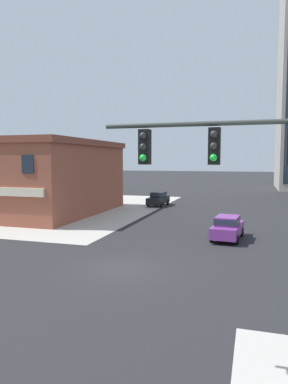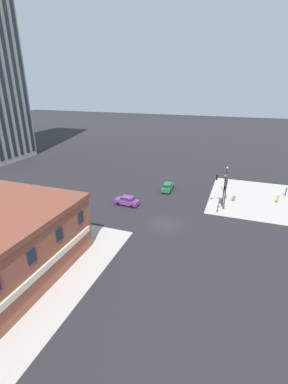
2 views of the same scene
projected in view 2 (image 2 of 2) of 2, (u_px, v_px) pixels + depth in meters
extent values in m
plane|color=#262628|center=(166.00, 225.00, 42.29)|extent=(320.00, 320.00, 0.00)
cube|color=#B7B2A8|center=(261.00, 199.00, 51.71)|extent=(20.00, 19.00, 0.02)
cylinder|color=#383D38|center=(224.00, 207.00, 47.57)|extent=(0.32, 0.32, 0.50)
cylinder|color=#383D38|center=(226.00, 190.00, 46.37)|extent=(0.20, 0.20, 6.97)
cylinder|color=#383D38|center=(226.00, 180.00, 42.45)|extent=(6.40, 0.12, 0.12)
cylinder|color=#383D38|center=(222.00, 175.00, 45.64)|extent=(0.11, 1.80, 0.11)
cube|color=black|center=(227.00, 180.00, 43.89)|extent=(0.28, 0.28, 0.90)
sphere|color=#282828|center=(228.00, 179.00, 43.74)|extent=(0.18, 0.18, 0.18)
sphere|color=#282828|center=(228.00, 180.00, 43.84)|extent=(0.18, 0.18, 0.18)
sphere|color=green|center=(227.00, 182.00, 43.95)|extent=(0.18, 0.18, 0.18)
cube|color=black|center=(226.00, 184.00, 42.34)|extent=(0.28, 0.28, 0.90)
sphere|color=#282828|center=(227.00, 182.00, 42.19)|extent=(0.18, 0.18, 0.18)
sphere|color=#282828|center=(227.00, 184.00, 42.29)|extent=(0.18, 0.18, 0.18)
sphere|color=green|center=(227.00, 185.00, 42.40)|extent=(0.18, 0.18, 0.18)
cube|color=black|center=(225.00, 187.00, 40.79)|extent=(0.28, 0.28, 0.90)
sphere|color=#282828|center=(226.00, 186.00, 40.64)|extent=(0.18, 0.18, 0.18)
sphere|color=#282828|center=(226.00, 187.00, 40.74)|extent=(0.18, 0.18, 0.18)
sphere|color=green|center=(226.00, 189.00, 40.84)|extent=(0.18, 0.18, 0.18)
cube|color=black|center=(227.00, 183.00, 45.66)|extent=(0.28, 0.28, 0.90)
sphere|color=#282828|center=(227.00, 182.00, 45.42)|extent=(0.18, 0.18, 0.18)
sphere|color=#282828|center=(227.00, 183.00, 45.52)|extent=(0.18, 0.18, 0.18)
sphere|color=green|center=(226.00, 185.00, 45.63)|extent=(0.18, 0.18, 0.18)
cube|color=black|center=(217.00, 177.00, 46.09)|extent=(0.28, 0.28, 0.90)
sphere|color=#282828|center=(218.00, 176.00, 45.94)|extent=(0.18, 0.18, 0.18)
sphere|color=#282828|center=(218.00, 177.00, 46.04)|extent=(0.18, 0.18, 0.18)
sphere|color=green|center=(218.00, 179.00, 46.15)|extent=(0.18, 0.18, 0.18)
sphere|color=gray|center=(223.00, 203.00, 49.28)|extent=(0.71, 0.71, 0.71)
sphere|color=gray|center=(222.00, 200.00, 50.52)|extent=(0.71, 0.71, 0.71)
sphere|color=gray|center=(225.00, 196.00, 52.02)|extent=(0.71, 0.71, 0.71)
cube|color=brown|center=(234.00, 198.00, 51.21)|extent=(1.85, 0.71, 0.10)
cube|color=#665B51|center=(233.00, 200.00, 50.72)|extent=(0.29, 0.44, 0.39)
cube|color=#665B51|center=(234.00, 198.00, 51.88)|extent=(0.29, 0.44, 0.39)
cylinder|color=gray|center=(278.00, 201.00, 49.88)|extent=(0.13, 0.13, 0.77)
cylinder|color=gray|center=(277.00, 201.00, 49.91)|extent=(0.13, 0.13, 0.77)
cube|color=gold|center=(278.00, 198.00, 49.65)|extent=(0.24, 0.36, 0.55)
cylinder|color=gold|center=(279.00, 198.00, 49.60)|extent=(0.09, 0.09, 0.52)
cylinder|color=gold|center=(277.00, 197.00, 49.69)|extent=(0.09, 0.09, 0.52)
sphere|color=#997051|center=(278.00, 196.00, 49.50)|extent=(0.21, 0.21, 0.21)
cylinder|color=#232847|center=(286.00, 194.00, 52.93)|extent=(0.13, 0.13, 0.88)
cylinder|color=#232847|center=(285.00, 194.00, 53.09)|extent=(0.13, 0.13, 0.88)
cube|color=purple|center=(286.00, 190.00, 52.73)|extent=(0.36, 0.23, 0.62)
cylinder|color=purple|center=(287.00, 191.00, 52.51)|extent=(0.09, 0.09, 0.59)
cylinder|color=purple|center=(286.00, 190.00, 52.92)|extent=(0.09, 0.09, 0.59)
sphere|color=brown|center=(287.00, 188.00, 52.56)|extent=(0.24, 0.24, 0.24)
cylinder|color=black|center=(224.00, 192.00, 47.58)|extent=(0.14, 0.14, 5.64)
sphere|color=white|center=(225.00, 176.00, 46.46)|extent=(0.36, 0.36, 0.36)
cylinder|color=black|center=(226.00, 181.00, 53.27)|extent=(0.14, 0.14, 5.26)
sphere|color=white|center=(227.00, 168.00, 52.22)|extent=(0.36, 0.36, 0.36)
cube|color=#7A3389|center=(127.00, 201.00, 48.90)|extent=(2.13, 4.54, 0.76)
cube|color=#7A3389|center=(128.00, 198.00, 48.59)|extent=(1.67, 2.23, 0.60)
cube|color=#232D38|center=(128.00, 198.00, 48.59)|extent=(1.71, 2.32, 0.40)
cylinder|color=black|center=(118.00, 204.00, 48.86)|extent=(0.27, 0.66, 0.64)
cylinder|color=black|center=(123.00, 200.00, 50.27)|extent=(0.27, 0.66, 0.64)
cylinder|color=black|center=(132.00, 206.00, 47.80)|extent=(0.27, 0.66, 0.64)
cylinder|color=black|center=(136.00, 203.00, 49.21)|extent=(0.27, 0.66, 0.64)
cube|color=#1E6B3D|center=(168.00, 188.00, 55.46)|extent=(4.46, 1.91, 0.76)
cube|color=#1E6B3D|center=(168.00, 185.00, 55.07)|extent=(2.16, 1.57, 0.60)
cube|color=#232D38|center=(168.00, 185.00, 55.07)|extent=(2.25, 1.61, 0.40)
cylinder|color=black|center=(165.00, 187.00, 57.04)|extent=(0.65, 0.24, 0.64)
cylinder|color=black|center=(173.00, 187.00, 56.57)|extent=(0.65, 0.24, 0.64)
cylinder|color=black|center=(162.00, 191.00, 54.63)|extent=(0.65, 0.24, 0.64)
cylinder|color=black|center=(170.00, 192.00, 54.16)|extent=(0.65, 0.24, 0.64)
cube|color=black|center=(16.00, 209.00, 45.79)|extent=(1.93, 4.46, 0.76)
cube|color=black|center=(14.00, 206.00, 45.59)|extent=(1.58, 2.17, 0.60)
cube|color=#232D38|center=(14.00, 206.00, 45.59)|extent=(1.61, 2.26, 0.40)
cylinder|color=black|center=(26.00, 211.00, 46.18)|extent=(0.24, 0.65, 0.64)
cylinder|color=black|center=(19.00, 215.00, 44.74)|extent=(0.24, 0.65, 0.64)
cylinder|color=black|center=(14.00, 208.00, 47.13)|extent=(0.24, 0.65, 0.64)
cylinder|color=black|center=(6.00, 212.00, 45.69)|extent=(0.24, 0.65, 0.64)
cube|color=beige|center=(20.00, 291.00, 24.56)|extent=(24.43, 0.24, 0.70)
cube|color=#1E2833|center=(32.00, 256.00, 25.61)|extent=(1.10, 0.08, 1.50)
cube|color=#1E2833|center=(59.00, 234.00, 29.35)|extent=(1.10, 0.08, 1.50)
cube|color=#1E2833|center=(81.00, 217.00, 33.10)|extent=(1.10, 0.08, 1.50)
cube|color=#1E2833|center=(0.00, 21.00, 65.94)|extent=(1.20, 0.10, 67.04)
cube|color=#1E2833|center=(7.00, 23.00, 68.04)|extent=(1.20, 0.10, 67.04)
cube|color=#1E2833|center=(15.00, 24.00, 70.15)|extent=(1.20, 0.10, 67.04)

